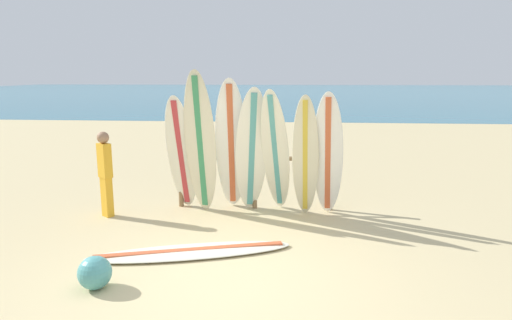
# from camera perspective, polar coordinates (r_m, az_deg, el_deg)

# --- Properties ---
(ground_plane) EXTENTS (120.00, 120.00, 0.00)m
(ground_plane) POSITION_cam_1_polar(r_m,az_deg,el_deg) (5.57, -4.30, -15.42)
(ground_plane) COLOR #CCB784
(ocean_water) EXTENTS (120.00, 80.00, 0.01)m
(ocean_water) POSITION_cam_1_polar(r_m,az_deg,el_deg) (62.97, 4.04, 8.89)
(ocean_water) COLOR teal
(ocean_water) RESTS_ON ground
(surfboard_rack) EXTENTS (2.93, 0.09, 1.11)m
(surfboard_rack) POSITION_cam_1_polar(r_m,az_deg,el_deg) (8.12, -0.17, -1.40)
(surfboard_rack) COLOR olive
(surfboard_rack) RESTS_ON ground
(surfboard_leaning_far_left) EXTENTS (0.57, 0.75, 2.15)m
(surfboard_leaning_far_left) POSITION_cam_1_polar(r_m,az_deg,el_deg) (8.00, -9.76, 0.83)
(surfboard_leaning_far_left) COLOR white
(surfboard_leaning_far_left) RESTS_ON ground
(surfboard_leaning_left) EXTENTS (0.58, 0.65, 2.58)m
(surfboard_leaning_left) POSITION_cam_1_polar(r_m,az_deg,el_deg) (7.72, -7.28, 2.14)
(surfboard_leaning_left) COLOR beige
(surfboard_leaning_left) RESTS_ON ground
(surfboard_leaning_center_left) EXTENTS (0.64, 0.97, 2.45)m
(surfboard_leaning_center_left) POSITION_cam_1_polar(r_m,az_deg,el_deg) (7.80, -3.25, 1.82)
(surfboard_leaning_center_left) COLOR white
(surfboard_leaning_center_left) RESTS_ON ground
(surfboard_leaning_center) EXTENTS (0.74, 0.99, 2.30)m
(surfboard_leaning_center) POSITION_cam_1_polar(r_m,az_deg,el_deg) (7.64, -0.57, 1.09)
(surfboard_leaning_center) COLOR white
(surfboard_leaning_center) RESTS_ON ground
(surfboard_leaning_center_right) EXTENTS (0.65, 1.20, 2.28)m
(surfboard_leaning_center_right) POSITION_cam_1_polar(r_m,az_deg,el_deg) (7.60, 2.57, 0.93)
(surfboard_leaning_center_right) COLOR silver
(surfboard_leaning_center_right) RESTS_ON ground
(surfboard_leaning_right) EXTENTS (0.52, 0.62, 2.17)m
(surfboard_leaning_right) POSITION_cam_1_polar(r_m,az_deg,el_deg) (7.58, 6.47, 0.44)
(surfboard_leaning_right) COLOR beige
(surfboard_leaning_right) RESTS_ON ground
(surfboard_leaning_far_right) EXTENTS (0.62, 0.75, 2.23)m
(surfboard_leaning_far_right) POSITION_cam_1_polar(r_m,az_deg,el_deg) (7.62, 9.39, 0.62)
(surfboard_leaning_far_right) COLOR white
(surfboard_leaning_far_right) RESTS_ON ground
(surfboard_lying_on_sand) EXTENTS (2.92, 1.33, 0.08)m
(surfboard_lying_on_sand) POSITION_cam_1_polar(r_m,az_deg,el_deg) (6.33, -8.53, -11.76)
(surfboard_lying_on_sand) COLOR silver
(surfboard_lying_on_sand) RESTS_ON ground
(beachgoer_standing) EXTENTS (0.29, 0.27, 1.52)m
(beachgoer_standing) POSITION_cam_1_polar(r_m,az_deg,el_deg) (8.06, -19.11, -1.29)
(beachgoer_standing) COLOR gold
(beachgoer_standing) RESTS_ON ground
(small_boat_offshore) EXTENTS (1.79, 2.78, 0.71)m
(small_boat_offshore) POSITION_cam_1_polar(r_m,az_deg,el_deg) (42.97, -3.53, 8.18)
(small_boat_offshore) COLOR #333842
(small_boat_offshore) RESTS_ON ocean_water
(beach_ball) EXTENTS (0.39, 0.39, 0.39)m
(beach_ball) POSITION_cam_1_polar(r_m,az_deg,el_deg) (5.62, -20.33, -13.65)
(beach_ball) COLOR teal
(beach_ball) RESTS_ON ground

